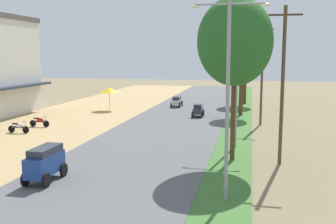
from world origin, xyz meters
name	(u,v)px	position (x,y,z in m)	size (l,w,h in m)	color
parked_motorbike_third	(19,127)	(-11.04, 19.88, 0.55)	(1.80, 0.54, 0.94)	black
parked_motorbike_fourth	(40,121)	(-10.83, 22.67, 0.55)	(1.80, 0.54, 0.94)	black
vendor_umbrella	(109,90)	(-8.56, 33.63, 2.31)	(2.20, 2.20, 2.52)	#99999E
median_tree_nearest	(235,42)	(5.77, 15.15, 6.87)	(4.23, 4.23, 9.33)	#4C351E
median_tree_second	(242,53)	(5.76, 32.95, 6.31)	(3.30, 3.30, 8.44)	#4C351E
median_tree_third	(246,47)	(5.97, 42.92, 7.15)	(3.78, 3.78, 9.56)	#4C351E
streetlamp_near	(228,89)	(5.80, 8.63, 4.77)	(3.16, 0.20, 8.22)	gray
streetlamp_mid	(237,85)	(5.80, 18.51, 4.22)	(3.16, 0.20, 7.15)	gray
streetlamp_far	(243,69)	(5.80, 36.41, 4.65)	(3.16, 0.20, 7.99)	gray
utility_pole_near	(262,73)	(7.64, 27.96, 4.59)	(1.80, 0.20, 8.80)	brown
utility_pole_far	(283,83)	(8.43, 15.03, 4.58)	(1.80, 0.20, 8.78)	brown
car_van_blue	(45,162)	(-2.89, 9.27, 1.02)	(1.19, 2.41, 1.67)	navy
car_hatchback_charcoal	(198,110)	(1.67, 30.92, 0.75)	(1.04, 2.00, 1.23)	#282D33
car_sedan_silver	(177,101)	(-1.81, 37.97, 0.74)	(1.10, 2.26, 1.19)	#B7BCC1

